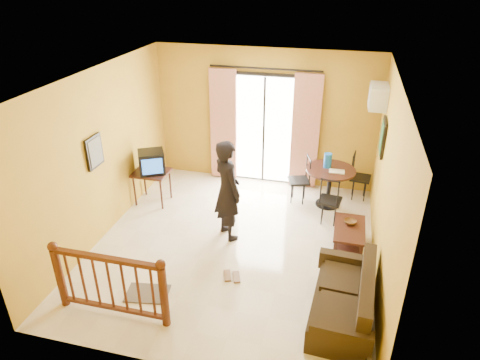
% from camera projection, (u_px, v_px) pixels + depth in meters
% --- Properties ---
extents(ground, '(5.00, 5.00, 0.00)m').
position_uv_depth(ground, '(234.00, 245.00, 7.16)').
color(ground, beige).
rests_on(ground, ground).
extents(room_shell, '(5.00, 5.00, 5.00)m').
position_uv_depth(room_shell, '(233.00, 152.00, 6.38)').
color(room_shell, white).
rests_on(room_shell, ground).
extents(balcony_door, '(2.25, 0.14, 2.46)m').
position_uv_depth(balcony_door, '(264.00, 129.00, 8.72)').
color(balcony_door, black).
rests_on(balcony_door, ground).
extents(tv_table, '(0.66, 0.55, 0.66)m').
position_uv_depth(tv_table, '(152.00, 175.00, 8.20)').
color(tv_table, black).
rests_on(tv_table, ground).
extents(television, '(0.61, 0.59, 0.42)m').
position_uv_depth(television, '(152.00, 162.00, 8.06)').
color(television, black).
rests_on(television, tv_table).
extents(picture_left, '(0.05, 0.42, 0.52)m').
position_uv_depth(picture_left, '(94.00, 152.00, 6.76)').
color(picture_left, black).
rests_on(picture_left, room_shell).
extents(dining_table, '(0.93, 0.93, 0.77)m').
position_uv_depth(dining_table, '(330.00, 177.00, 8.07)').
color(dining_table, black).
rests_on(dining_table, ground).
extents(water_jug, '(0.15, 0.15, 0.28)m').
position_uv_depth(water_jug, '(328.00, 160.00, 8.01)').
color(water_jug, blue).
rests_on(water_jug, dining_table).
extents(serving_tray, '(0.28, 0.18, 0.02)m').
position_uv_depth(serving_tray, '(337.00, 171.00, 7.88)').
color(serving_tray, beige).
rests_on(serving_tray, dining_table).
extents(dining_chairs, '(1.63, 1.50, 0.95)m').
position_uv_depth(dining_chairs, '(328.00, 206.00, 8.29)').
color(dining_chairs, black).
rests_on(dining_chairs, ground).
extents(air_conditioner, '(0.31, 0.60, 0.40)m').
position_uv_depth(air_conditioner, '(378.00, 96.00, 7.41)').
color(air_conditioner, silver).
rests_on(air_conditioner, room_shell).
extents(botanical_print, '(0.05, 0.50, 0.60)m').
position_uv_depth(botanical_print, '(383.00, 137.00, 7.05)').
color(botanical_print, black).
rests_on(botanical_print, room_shell).
extents(coffee_table, '(0.49, 0.88, 0.39)m').
position_uv_depth(coffee_table, '(349.00, 234.00, 6.98)').
color(coffee_table, black).
rests_on(coffee_table, ground).
extents(bowl, '(0.24, 0.24, 0.06)m').
position_uv_depth(bowl, '(350.00, 222.00, 7.02)').
color(bowl, brown).
rests_on(bowl, coffee_table).
extents(sofa, '(0.82, 1.61, 0.75)m').
position_uv_depth(sofa, '(346.00, 302.00, 5.57)').
color(sofa, black).
rests_on(sofa, ground).
extents(standing_person, '(0.75, 0.75, 1.76)m').
position_uv_depth(standing_person, '(227.00, 190.00, 7.03)').
color(standing_person, black).
rests_on(standing_person, ground).
extents(stair_balustrade, '(1.63, 0.13, 1.04)m').
position_uv_depth(stair_balustrade, '(109.00, 281.00, 5.52)').
color(stair_balustrade, '#471E0F').
rests_on(stair_balustrade, ground).
extents(doormat, '(0.66, 0.49, 0.02)m').
position_uv_depth(doormat, '(148.00, 293.00, 6.11)').
color(doormat, '#554D44').
rests_on(doormat, ground).
extents(sandals, '(0.32, 0.27, 0.03)m').
position_uv_depth(sandals, '(232.00, 276.00, 6.43)').
color(sandals, brown).
rests_on(sandals, ground).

